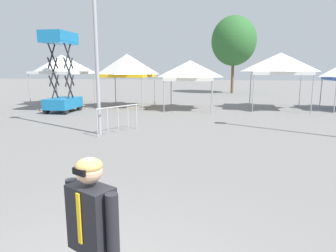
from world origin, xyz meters
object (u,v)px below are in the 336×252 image
(crowd_barrier_by_lift, at_px, (118,114))
(tree_behind_tents_left, at_px, (234,41))
(canopy_tent_behind_left, at_px, (62,64))
(canopy_tent_right_of_center, at_px, (127,66))
(person_foreground, at_px, (93,237))
(canopy_tent_far_right, at_px, (190,70))
(light_pole_near_lift, at_px, (94,4))
(canopy_tent_far_left, at_px, (280,64))
(scissor_lift, at_px, (62,89))

(crowd_barrier_by_lift, bearing_deg, tree_behind_tents_left, 77.32)
(canopy_tent_behind_left, xyz_separation_m, canopy_tent_right_of_center, (5.03, -0.55, -0.10))
(canopy_tent_behind_left, distance_m, person_foreground, 20.48)
(canopy_tent_far_right, xyz_separation_m, tree_behind_tents_left, (2.82, 13.85, 2.93))
(light_pole_near_lift, height_order, tree_behind_tents_left, light_pole_near_lift)
(canopy_tent_far_right, bearing_deg, tree_behind_tents_left, 78.49)
(light_pole_near_lift, bearing_deg, canopy_tent_far_left, 48.73)
(canopy_tent_far_left, bearing_deg, crowd_barrier_by_lift, -130.38)
(person_foreground, distance_m, tree_behind_tents_left, 30.56)
(canopy_tent_behind_left, relative_size, canopy_tent_far_left, 1.00)
(light_pole_near_lift, bearing_deg, tree_behind_tents_left, 76.03)
(crowd_barrier_by_lift, bearing_deg, scissor_lift, 136.90)
(person_foreground, xyz_separation_m, crowd_barrier_by_lift, (-3.10, 8.91, -0.28))
(canopy_tent_right_of_center, distance_m, tree_behind_tents_left, 15.24)
(canopy_tent_far_right, distance_m, crowd_barrier_by_lift, 7.88)
(light_pole_near_lift, bearing_deg, scissor_lift, 131.06)
(canopy_tent_right_of_center, relative_size, canopy_tent_far_left, 0.99)
(canopy_tent_far_left, bearing_deg, scissor_lift, -163.27)
(canopy_tent_right_of_center, height_order, canopy_tent_far_left, canopy_tent_far_left)
(canopy_tent_behind_left, relative_size, crowd_barrier_by_lift, 1.92)
(scissor_lift, height_order, tree_behind_tents_left, tree_behind_tents_left)
(tree_behind_tents_left, distance_m, crowd_barrier_by_lift, 22.31)
(light_pole_near_lift, distance_m, crowd_barrier_by_lift, 4.16)
(canopy_tent_right_of_center, height_order, tree_behind_tents_left, tree_behind_tents_left)
(canopy_tent_far_right, distance_m, light_pole_near_lift, 8.62)
(crowd_barrier_by_lift, bearing_deg, canopy_tent_right_of_center, 105.96)
(canopy_tent_behind_left, relative_size, canopy_tent_far_right, 1.15)
(canopy_tent_right_of_center, xyz_separation_m, canopy_tent_far_right, (4.28, -0.62, -0.31))
(canopy_tent_far_left, bearing_deg, canopy_tent_far_right, -166.39)
(canopy_tent_far_left, height_order, person_foreground, canopy_tent_far_left)
(canopy_tent_far_left, relative_size, person_foreground, 1.98)
(light_pole_near_lift, bearing_deg, person_foreground, -66.41)
(canopy_tent_behind_left, relative_size, scissor_lift, 0.76)
(canopy_tent_behind_left, bearing_deg, scissor_lift, -60.74)
(canopy_tent_right_of_center, relative_size, scissor_lift, 0.76)
(canopy_tent_far_right, height_order, person_foreground, canopy_tent_far_right)
(canopy_tent_behind_left, relative_size, person_foreground, 1.98)
(canopy_tent_behind_left, bearing_deg, canopy_tent_far_left, 0.61)
(scissor_lift, relative_size, person_foreground, 2.59)
(canopy_tent_right_of_center, xyz_separation_m, light_pole_near_lift, (1.70, -8.48, 2.10))
(canopy_tent_behind_left, height_order, light_pole_near_lift, light_pole_near_lift)
(canopy_tent_far_left, distance_m, crowd_barrier_by_lift, 11.70)
(canopy_tent_far_right, distance_m, scissor_lift, 7.75)
(light_pole_near_lift, bearing_deg, canopy_tent_right_of_center, 101.31)
(canopy_tent_far_left, bearing_deg, light_pole_near_lift, -131.27)
(person_foreground, relative_size, tree_behind_tents_left, 0.23)
(canopy_tent_right_of_center, height_order, crowd_barrier_by_lift, canopy_tent_right_of_center)
(canopy_tent_far_right, relative_size, person_foreground, 1.72)
(light_pole_near_lift, distance_m, tree_behind_tents_left, 22.38)
(canopy_tent_behind_left, relative_size, tree_behind_tents_left, 0.45)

